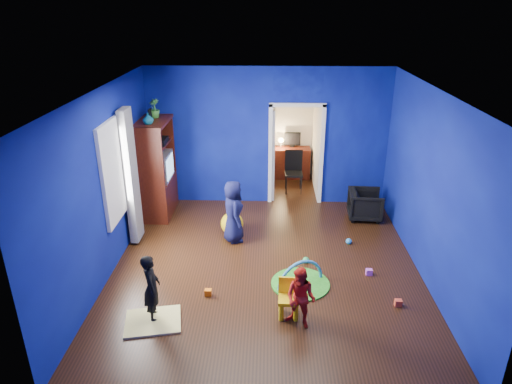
{
  "coord_description": "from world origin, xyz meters",
  "views": [
    {
      "loc": [
        0.03,
        -6.44,
        4.09
      ],
      "look_at": [
        -0.17,
        0.4,
        1.2
      ],
      "focal_mm": 32.0,
      "sensor_mm": 36.0,
      "label": 1
    }
  ],
  "objects_px": {
    "child_navy": "(233,212)",
    "tv_armoire": "(157,168)",
    "kid_chair": "(288,301)",
    "play_mat": "(300,284)",
    "folding_chair": "(294,173)",
    "child_black": "(152,288)",
    "crt_tv": "(158,167)",
    "vase": "(148,119)",
    "hopper_ball": "(232,224)",
    "armchair": "(365,205)",
    "toddler_red": "(301,298)",
    "study_desk": "(292,163)"
  },
  "relations": [
    {
      "from": "kid_chair",
      "to": "folding_chair",
      "type": "distance_m",
      "value": 4.51
    },
    {
      "from": "study_desk",
      "to": "tv_armoire",
      "type": "bearing_deg",
      "value": -142.3
    },
    {
      "from": "armchair",
      "to": "hopper_ball",
      "type": "distance_m",
      "value": 2.74
    },
    {
      "from": "child_black",
      "to": "study_desk",
      "type": "relative_size",
      "value": 1.13
    },
    {
      "from": "tv_armoire",
      "to": "study_desk",
      "type": "height_order",
      "value": "tv_armoire"
    },
    {
      "from": "kid_chair",
      "to": "crt_tv",
      "type": "bearing_deg",
      "value": 130.54
    },
    {
      "from": "vase",
      "to": "crt_tv",
      "type": "distance_m",
      "value": 1.09
    },
    {
      "from": "child_black",
      "to": "child_navy",
      "type": "relative_size",
      "value": 0.85
    },
    {
      "from": "child_black",
      "to": "vase",
      "type": "height_order",
      "value": "vase"
    },
    {
      "from": "toddler_red",
      "to": "play_mat",
      "type": "bearing_deg",
      "value": 114.24
    },
    {
      "from": "folding_chair",
      "to": "tv_armoire",
      "type": "bearing_deg",
      "value": -156.63
    },
    {
      "from": "vase",
      "to": "folding_chair",
      "type": "relative_size",
      "value": 0.23
    },
    {
      "from": "kid_chair",
      "to": "play_mat",
      "type": "height_order",
      "value": "kid_chair"
    },
    {
      "from": "folding_chair",
      "to": "child_black",
      "type": "bearing_deg",
      "value": -114.9
    },
    {
      "from": "armchair",
      "to": "tv_armoire",
      "type": "distance_m",
      "value": 4.25
    },
    {
      "from": "vase",
      "to": "folding_chair",
      "type": "height_order",
      "value": "vase"
    },
    {
      "from": "crt_tv",
      "to": "play_mat",
      "type": "height_order",
      "value": "crt_tv"
    },
    {
      "from": "crt_tv",
      "to": "toddler_red",
      "type": "bearing_deg",
      "value": -52.74
    },
    {
      "from": "toddler_red",
      "to": "crt_tv",
      "type": "distance_m",
      "value": 4.42
    },
    {
      "from": "child_navy",
      "to": "tv_armoire",
      "type": "bearing_deg",
      "value": 39.84
    },
    {
      "from": "child_navy",
      "to": "vase",
      "type": "xyz_separation_m",
      "value": [
        -1.62,
        0.83,
        1.48
      ]
    },
    {
      "from": "child_black",
      "to": "toddler_red",
      "type": "distance_m",
      "value": 2.02
    },
    {
      "from": "child_navy",
      "to": "play_mat",
      "type": "height_order",
      "value": "child_navy"
    },
    {
      "from": "toddler_red",
      "to": "play_mat",
      "type": "xyz_separation_m",
      "value": [
        0.07,
        0.96,
        -0.43
      ]
    },
    {
      "from": "armchair",
      "to": "folding_chair",
      "type": "xyz_separation_m",
      "value": [
        -1.38,
        1.34,
        0.16
      ]
    },
    {
      "from": "kid_chair",
      "to": "folding_chair",
      "type": "height_order",
      "value": "folding_chair"
    },
    {
      "from": "armchair",
      "to": "kid_chair",
      "type": "distance_m",
      "value": 3.57
    },
    {
      "from": "armchair",
      "to": "vase",
      "type": "distance_m",
      "value": 4.56
    },
    {
      "from": "child_navy",
      "to": "toddler_red",
      "type": "xyz_separation_m",
      "value": [
        1.08,
        -2.36,
        -0.14
      ]
    },
    {
      "from": "armchair",
      "to": "play_mat",
      "type": "bearing_deg",
      "value": 152.48
    },
    {
      "from": "crt_tv",
      "to": "play_mat",
      "type": "xyz_separation_m",
      "value": [
        2.72,
        -2.52,
        -1.01
      ]
    },
    {
      "from": "child_black",
      "to": "kid_chair",
      "type": "bearing_deg",
      "value": -101.67
    },
    {
      "from": "toddler_red",
      "to": "crt_tv",
      "type": "height_order",
      "value": "crt_tv"
    },
    {
      "from": "kid_chair",
      "to": "armchair",
      "type": "bearing_deg",
      "value": 65.62
    },
    {
      "from": "vase",
      "to": "toddler_red",
      "type": "bearing_deg",
      "value": -49.8
    },
    {
      "from": "toddler_red",
      "to": "child_navy",
      "type": "bearing_deg",
      "value": 142.83
    },
    {
      "from": "armchair",
      "to": "hopper_ball",
      "type": "bearing_deg",
      "value": 109.39
    },
    {
      "from": "child_navy",
      "to": "kid_chair",
      "type": "distance_m",
      "value": 2.37
    },
    {
      "from": "play_mat",
      "to": "study_desk",
      "type": "xyz_separation_m",
      "value": [
        0.06,
        4.7,
        0.36
      ]
    },
    {
      "from": "play_mat",
      "to": "study_desk",
      "type": "height_order",
      "value": "study_desk"
    },
    {
      "from": "tv_armoire",
      "to": "folding_chair",
      "type": "xyz_separation_m",
      "value": [
        2.82,
        1.22,
        -0.52
      ]
    },
    {
      "from": "child_black",
      "to": "study_desk",
      "type": "distance_m",
      "value": 5.96
    },
    {
      "from": "armchair",
      "to": "hopper_ball",
      "type": "relative_size",
      "value": 1.53
    },
    {
      "from": "child_black",
      "to": "vase",
      "type": "relative_size",
      "value": 4.68
    },
    {
      "from": "hopper_ball",
      "to": "study_desk",
      "type": "distance_m",
      "value": 3.3
    },
    {
      "from": "crt_tv",
      "to": "hopper_ball",
      "type": "xyz_separation_m",
      "value": [
        1.53,
        -0.88,
        -0.81
      ]
    },
    {
      "from": "vase",
      "to": "armchair",
      "type": "bearing_deg",
      "value": 2.38
    },
    {
      "from": "hopper_ball",
      "to": "kid_chair",
      "type": "relative_size",
      "value": 0.85
    },
    {
      "from": "vase",
      "to": "folding_chair",
      "type": "distance_m",
      "value": 3.58
    },
    {
      "from": "tv_armoire",
      "to": "crt_tv",
      "type": "height_order",
      "value": "tv_armoire"
    }
  ]
}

